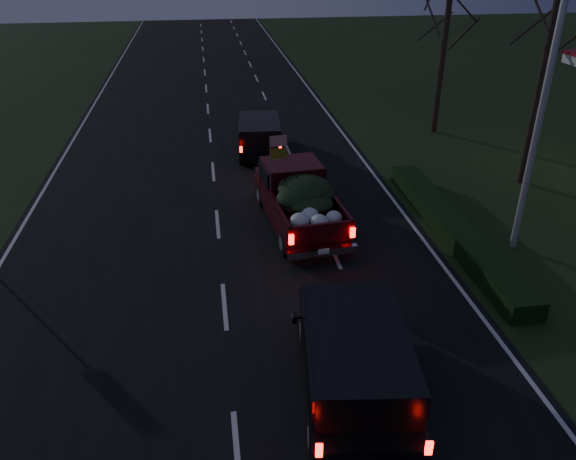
{
  "coord_description": "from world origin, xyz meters",
  "views": [
    {
      "loc": [
        -0.15,
        -12.75,
        9.0
      ],
      "look_at": [
        2.02,
        1.76,
        1.3
      ],
      "focal_mm": 35.0,
      "sensor_mm": 36.0,
      "label": 1
    }
  ],
  "objects_px": {
    "lead_suv": "(260,133)",
    "rear_suv": "(356,356)",
    "light_pole": "(549,77)",
    "pickup_truck": "(298,195)"
  },
  "relations": [
    {
      "from": "light_pole",
      "to": "lead_suv",
      "type": "relative_size",
      "value": 1.98
    },
    {
      "from": "pickup_truck",
      "to": "rear_suv",
      "type": "height_order",
      "value": "pickup_truck"
    },
    {
      "from": "pickup_truck",
      "to": "rear_suv",
      "type": "bearing_deg",
      "value": -96.09
    },
    {
      "from": "light_pole",
      "to": "pickup_truck",
      "type": "height_order",
      "value": "light_pole"
    },
    {
      "from": "lead_suv",
      "to": "pickup_truck",
      "type": "bearing_deg",
      "value": -80.99
    },
    {
      "from": "lead_suv",
      "to": "rear_suv",
      "type": "xyz_separation_m",
      "value": [
        0.4,
        -15.86,
        0.14
      ]
    },
    {
      "from": "light_pole",
      "to": "rear_suv",
      "type": "xyz_separation_m",
      "value": [
        -6.85,
        -5.78,
        -4.37
      ]
    },
    {
      "from": "light_pole",
      "to": "pickup_truck",
      "type": "relative_size",
      "value": 1.6
    },
    {
      "from": "light_pole",
      "to": "rear_suv",
      "type": "bearing_deg",
      "value": -139.86
    },
    {
      "from": "pickup_truck",
      "to": "rear_suv",
      "type": "relative_size",
      "value": 1.07
    }
  ]
}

